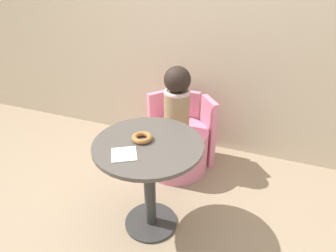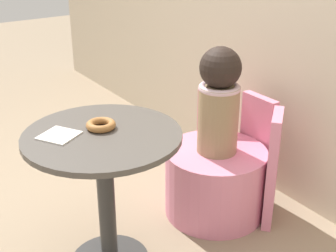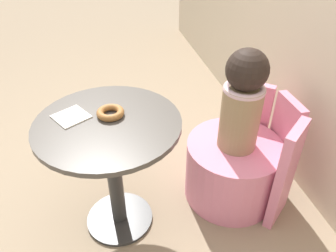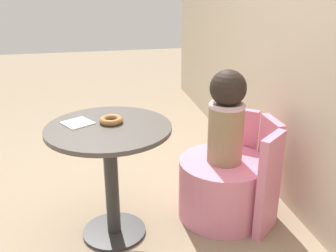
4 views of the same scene
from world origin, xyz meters
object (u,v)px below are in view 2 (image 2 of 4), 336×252
Objects in this scene: round_table at (104,170)px; tub_chair at (215,181)px; child_figure at (219,100)px; donut at (101,125)px.

round_table reaches higher than tub_chair.
round_table is 1.21× the size of child_figure.
donut is at bearing -89.64° from child_figure.
tub_chair is at bearing 90.36° from donut.
tub_chair is 0.97× the size of child_figure.
round_table is 0.76m from tub_chair.
donut is (0.00, -0.67, 0.51)m from tub_chair.
tub_chair is 0.48m from child_figure.
child_figure is at bearing 180.00° from tub_chair.
child_figure reaches higher than tub_chair.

